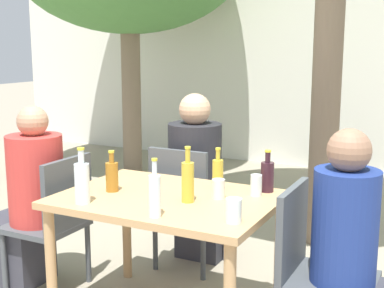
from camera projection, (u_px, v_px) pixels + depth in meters
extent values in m
cube|color=white|center=(337.00, 60.00, 6.66)|extent=(10.00, 0.08, 2.80)
cylinder|color=#7A6651|center=(326.00, 88.00, 4.14)|extent=(0.23, 0.23, 2.52)
cylinder|color=#7A6651|center=(131.00, 99.00, 6.61)|extent=(0.23, 0.23, 1.85)
cube|color=tan|center=(168.00, 200.00, 3.02)|extent=(1.21, 0.88, 0.04)
cylinder|color=tan|center=(51.00, 269.00, 3.00)|extent=(0.06, 0.06, 0.71)
cylinder|color=tan|center=(127.00, 228.00, 3.66)|extent=(0.06, 0.06, 0.71)
cylinder|color=tan|center=(279.00, 256.00, 3.18)|extent=(0.06, 0.06, 0.71)
cube|color=#474C51|center=(45.00, 226.00, 3.49)|extent=(0.44, 0.44, 0.04)
cube|color=#474C51|center=(68.00, 194.00, 3.35)|extent=(0.04, 0.44, 0.45)
cylinder|color=#474C51|center=(45.00, 244.00, 3.78)|extent=(0.04, 0.04, 0.41)
cylinder|color=#474C51|center=(4.00, 263.00, 3.45)|extent=(0.04, 0.04, 0.41)
cylinder|color=#474C51|center=(88.00, 253.00, 3.61)|extent=(0.04, 0.04, 0.41)
cylinder|color=#474C51|center=(49.00, 274.00, 3.28)|extent=(0.04, 0.04, 0.41)
cube|color=#474C51|center=(330.00, 282.00, 2.67)|extent=(0.44, 0.44, 0.04)
cube|color=#474C51|center=(292.00, 230.00, 2.71)|extent=(0.04, 0.44, 0.45)
cube|color=#474C51|center=(191.00, 209.00, 3.85)|extent=(0.44, 0.44, 0.04)
cube|color=#474C51|center=(178.00, 182.00, 3.63)|extent=(0.44, 0.04, 0.45)
cylinder|color=#474C51|center=(225.00, 234.00, 3.97)|extent=(0.04, 0.04, 0.41)
cylinder|color=#474C51|center=(180.00, 226.00, 4.14)|extent=(0.04, 0.04, 0.41)
cylinder|color=#474C51|center=(203.00, 251.00, 3.64)|extent=(0.04, 0.04, 0.41)
cylinder|color=#474C51|center=(155.00, 242.00, 3.81)|extent=(0.04, 0.04, 0.41)
cube|color=#383842|center=(18.00, 249.00, 3.64)|extent=(0.40, 0.32, 0.45)
cylinder|color=#C63833|center=(36.00, 179.00, 3.46)|extent=(0.36, 0.36, 0.58)
sphere|color=tan|center=(33.00, 121.00, 3.39)|extent=(0.20, 0.20, 0.20)
cylinder|color=navy|center=(345.00, 227.00, 2.58)|extent=(0.32, 0.32, 0.56)
sphere|color=#936B51|center=(349.00, 150.00, 2.51)|extent=(0.21, 0.21, 0.21)
cube|color=#383842|center=(206.00, 225.00, 4.11)|extent=(0.35, 0.40, 0.45)
cylinder|color=#232328|center=(195.00, 164.00, 3.84)|extent=(0.39, 0.39, 0.59)
sphere|color=tan|center=(195.00, 109.00, 3.77)|extent=(0.23, 0.23, 0.23)
cylinder|color=silver|center=(82.00, 184.00, 2.87)|extent=(0.08, 0.08, 0.22)
cylinder|color=silver|center=(81.00, 157.00, 2.84)|extent=(0.03, 0.03, 0.08)
cylinder|color=gold|center=(81.00, 149.00, 2.83)|extent=(0.04, 0.04, 0.01)
cylinder|color=gold|center=(218.00, 174.00, 3.16)|extent=(0.06, 0.06, 0.17)
cylinder|color=gold|center=(218.00, 155.00, 3.14)|extent=(0.03, 0.03, 0.06)
cylinder|color=gold|center=(218.00, 149.00, 3.13)|extent=(0.03, 0.03, 0.01)
cylinder|color=#9E661E|center=(112.00, 177.00, 3.10)|extent=(0.07, 0.07, 0.17)
cylinder|color=#9E661E|center=(111.00, 158.00, 3.08)|extent=(0.03, 0.03, 0.06)
cylinder|color=gold|center=(111.00, 152.00, 3.08)|extent=(0.04, 0.04, 0.01)
cylinder|color=gold|center=(188.00, 182.00, 2.89)|extent=(0.07, 0.07, 0.22)
cylinder|color=gold|center=(188.00, 156.00, 2.86)|extent=(0.03, 0.03, 0.08)
cylinder|color=gold|center=(188.00, 148.00, 2.85)|extent=(0.03, 0.03, 0.01)
cylinder|color=#331923|center=(267.00, 177.00, 3.10)|extent=(0.08, 0.08, 0.17)
cylinder|color=#331923|center=(268.00, 157.00, 3.07)|extent=(0.03, 0.03, 0.06)
cylinder|color=gold|center=(268.00, 151.00, 3.07)|extent=(0.04, 0.04, 0.01)
cylinder|color=silver|center=(155.00, 196.00, 2.64)|extent=(0.06, 0.06, 0.21)
cylinder|color=silver|center=(154.00, 168.00, 2.61)|extent=(0.02, 0.02, 0.07)
cylinder|color=gold|center=(154.00, 160.00, 2.61)|extent=(0.03, 0.03, 0.01)
cylinder|color=silver|center=(234.00, 211.00, 2.57)|extent=(0.08, 0.08, 0.12)
cylinder|color=silver|center=(256.00, 185.00, 3.02)|extent=(0.07, 0.07, 0.12)
cylinder|color=silver|center=(218.00, 189.00, 2.96)|extent=(0.07, 0.07, 0.11)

